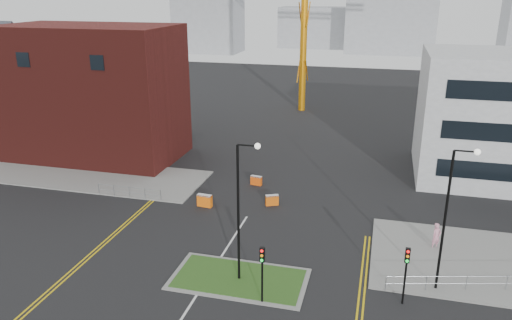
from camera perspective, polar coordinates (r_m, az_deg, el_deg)
The scene contains 20 objects.
pavement_left at distance 53.18m, azimuth -20.75°, elevation -1.41°, with size 28.00×8.00×0.12m, color slate.
island_kerb at distance 32.59m, azimuth -1.94°, elevation -13.44°, with size 8.60×4.60×0.08m, color slate.
grass_island at distance 32.58m, azimuth -1.94°, elevation -13.41°, with size 8.00×4.00×0.12m, color #214818.
brick_building at distance 57.82m, azimuth -20.62°, elevation 7.20°, with size 24.20×10.07×14.24m.
streetlamp_island at distance 29.99m, azimuth -1.65°, elevation -4.81°, with size 1.46×0.36×9.18m.
streetlamp_right_near at distance 31.09m, azimuth 21.32°, elevation -5.30°, with size 1.46×0.36×9.18m.
traffic_light_island at distance 29.16m, azimuth 0.71°, elevation -11.85°, with size 0.28×0.33×3.65m.
traffic_light_right at distance 30.33m, azimuth 16.81°, elevation -11.44°, with size 0.28×0.33×3.65m.
railing_left at distance 45.17m, azimuth -14.29°, elevation -3.39°, with size 6.05×0.05×1.10m.
yellow_left_a at distance 38.33m, azimuth -17.24°, elevation -9.11°, with size 0.12×24.00×0.01m, color gold.
yellow_left_b at distance 38.18m, azimuth -16.85°, elevation -9.18°, with size 0.12×24.00×0.01m, color gold.
yellow_right_a at distance 29.99m, azimuth 11.44°, elevation -17.18°, with size 0.12×20.00×0.01m, color gold.
yellow_right_b at distance 29.98m, azimuth 12.04°, elevation -17.23°, with size 0.12×20.00×0.01m, color gold.
skyline_a at distance 147.20m, azimuth -5.48°, elevation 16.45°, with size 18.00×12.00×22.00m, color gray.
skyline_b at distance 148.61m, azimuth 15.09°, elevation 14.78°, with size 24.00×12.00×16.00m, color gray.
skyline_d at distance 159.74m, azimuth 8.38°, elevation 14.75°, with size 30.00×12.00×12.00m, color gray.
pedestrian at distance 37.73m, azimuth 19.91°, elevation -8.20°, with size 0.72×0.47×1.97m, color pink.
barrier_left at distance 46.81m, azimuth 0.03°, elevation -2.31°, with size 1.10×0.51×0.89m.
barrier_mid at distance 42.48m, azimuth -5.89°, elevation -4.58°, with size 1.30×0.54×1.07m.
barrier_right at distance 42.55m, azimuth 1.84°, elevation -4.55°, with size 1.15×0.79×0.93m.
Camera 1 is at (9.96, -18.31, 17.56)m, focal length 35.00 mm.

